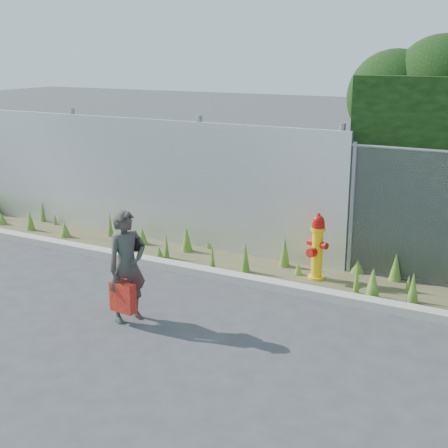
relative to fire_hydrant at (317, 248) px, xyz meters
name	(u,v)px	position (x,y,z in m)	size (l,w,h in m)	color
ground	(192,332)	(-0.72, -2.45, -0.50)	(80.00, 80.00, 0.00)	#38383A
curb	(255,281)	(-0.72, -0.65, -0.44)	(16.00, 0.22, 0.12)	#A7A297
weed_strip	(232,255)	(-1.47, 0.07, -0.36)	(16.00, 1.36, 0.53)	#4D482C
corrugated_fence	(124,177)	(-3.96, 0.55, 0.60)	(8.50, 0.21, 2.30)	silver
fire_hydrant	(317,248)	(0.00, 0.00, 0.00)	(0.35, 0.31, 1.04)	yellow
woman	(127,266)	(-1.62, -2.52, 0.22)	(0.53, 0.35, 1.45)	#0E5A46
red_tote_bag	(123,297)	(-1.59, -2.66, -0.14)	(0.34, 0.13, 0.45)	#A30923
black_shoulder_bag	(131,244)	(-1.63, -2.41, 0.49)	(0.23, 0.09, 0.17)	black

